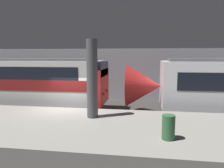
{
  "coord_description": "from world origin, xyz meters",
  "views": [
    {
      "loc": [
        4.29,
        -11.22,
        3.84
      ],
      "look_at": [
        2.48,
        1.06,
        2.19
      ],
      "focal_mm": 35.0,
      "sensor_mm": 36.0,
      "label": 1
    }
  ],
  "objects": [
    {
      "name": "ground_plane",
      "position": [
        0.0,
        0.0,
        0.0
      ],
      "size": [
        120.0,
        120.0,
        0.0
      ],
      "primitive_type": "plane",
      "color": "#33302D"
    },
    {
      "name": "platform",
      "position": [
        0.0,
        -2.66,
        0.49
      ],
      "size": [
        40.0,
        5.31,
        0.98
      ],
      "color": "gray",
      "rests_on": "ground"
    },
    {
      "name": "trash_bin",
      "position": [
        5.15,
        -3.85,
        1.4
      ],
      "size": [
        0.44,
        0.44,
        0.85
      ],
      "color": "#2D5B38",
      "rests_on": "platform"
    },
    {
      "name": "support_pillar_near",
      "position": [
        1.96,
        -1.61,
        2.76
      ],
      "size": [
        0.5,
        0.5,
        3.57
      ],
      "color": "#47474C",
      "rests_on": "platform"
    },
    {
      "name": "station_rear_barrier",
      "position": [
        0.0,
        6.72,
        2.18
      ],
      "size": [
        50.0,
        0.15,
        4.36
      ],
      "color": "#939399",
      "rests_on": "ground"
    }
  ]
}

